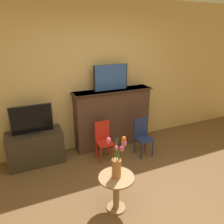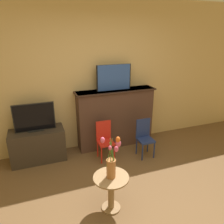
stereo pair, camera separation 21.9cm
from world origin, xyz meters
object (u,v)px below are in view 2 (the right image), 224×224
object	(u,v)px
chair_blue	(144,136)
painting	(114,77)
tv_monitor	(34,118)
chair_red	(105,138)
vase_tulips	(112,161)

from	to	relation	value
chair_blue	painting	bearing A→B (deg)	123.71
tv_monitor	chair_red	bearing A→B (deg)	-16.58
painting	chair_red	xyz separation A→B (m)	(-0.32, -0.41, -0.98)
chair_red	chair_blue	distance (m)	0.72
painting	chair_red	bearing A→B (deg)	-128.18
painting	chair_blue	distance (m)	1.19
tv_monitor	chair_blue	size ratio (longest dim) A/B	0.97
painting	chair_blue	size ratio (longest dim) A/B	0.96
chair_red	vase_tulips	distance (m)	1.27
tv_monitor	chair_red	world-z (taller)	tv_monitor
painting	tv_monitor	world-z (taller)	painting
chair_red	vase_tulips	bearing A→B (deg)	-104.18
vase_tulips	chair_blue	bearing A→B (deg)	46.00
painting	tv_monitor	xyz separation A→B (m)	(-1.44, -0.08, -0.56)
painting	vase_tulips	world-z (taller)	painting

